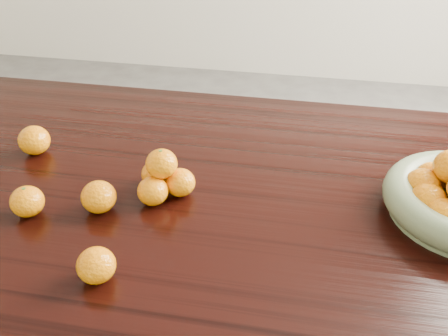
# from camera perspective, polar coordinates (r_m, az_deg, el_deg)

# --- Properties ---
(dining_table) EXTENTS (2.00, 1.00, 0.75)m
(dining_table) POSITION_cam_1_polar(r_m,az_deg,el_deg) (1.15, -2.16, -6.29)
(dining_table) COLOR black
(dining_table) RESTS_ON ground
(orange_pyramid) EXTENTS (0.13, 0.13, 0.11)m
(orange_pyramid) POSITION_cam_1_polar(r_m,az_deg,el_deg) (1.07, -7.02, -1.08)
(orange_pyramid) COLOR orange
(orange_pyramid) RESTS_ON dining_table
(loose_orange_0) EXTENTS (0.07, 0.07, 0.06)m
(loose_orange_0) POSITION_cam_1_polar(r_m,az_deg,el_deg) (1.09, -21.57, -3.57)
(loose_orange_0) COLOR orange
(loose_orange_0) RESTS_ON dining_table
(loose_orange_1) EXTENTS (0.07, 0.07, 0.07)m
(loose_orange_1) POSITION_cam_1_polar(r_m,az_deg,el_deg) (1.05, -14.12, -3.22)
(loose_orange_1) COLOR orange
(loose_orange_1) RESTS_ON dining_table
(loose_orange_2) EXTENTS (0.07, 0.07, 0.06)m
(loose_orange_2) POSITION_cam_1_polar(r_m,az_deg,el_deg) (0.90, -14.39, -10.72)
(loose_orange_2) COLOR orange
(loose_orange_2) RESTS_ON dining_table
(loose_orange_3) EXTENTS (0.08, 0.08, 0.07)m
(loose_orange_3) POSITION_cam_1_polar(r_m,az_deg,el_deg) (1.30, -20.87, 2.98)
(loose_orange_3) COLOR orange
(loose_orange_3) RESTS_ON dining_table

